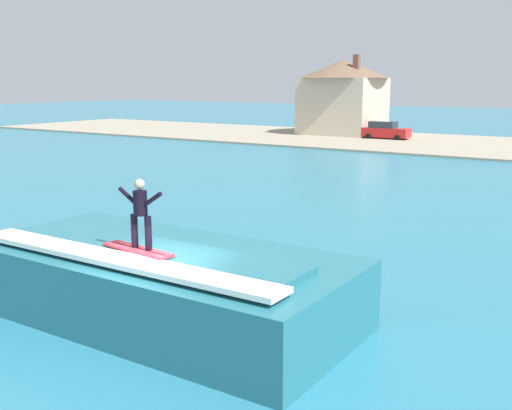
# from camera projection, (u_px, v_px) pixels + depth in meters

# --- Properties ---
(ground_plane) EXTENTS (260.00, 260.00, 0.00)m
(ground_plane) POSITION_uv_depth(u_px,v_px,m) (158.00, 336.00, 14.03)
(ground_plane) COLOR teal
(wave_crest) EXTENTS (9.60, 4.46, 1.89)m
(wave_crest) POSITION_uv_depth(u_px,v_px,m) (160.00, 283.00, 14.98)
(wave_crest) COLOR #246775
(wave_crest) RESTS_ON ground_plane
(surfboard) EXTENTS (2.04, 0.63, 0.06)m
(surfboard) POSITION_uv_depth(u_px,v_px,m) (138.00, 250.00, 14.09)
(surfboard) COLOR #D8333F
(surfboard) RESTS_ON wave_crest
(surfer) EXTENTS (1.30, 0.32, 1.62)m
(surfer) POSITION_uv_depth(u_px,v_px,m) (140.00, 210.00, 13.89)
(surfer) COLOR black
(surfer) RESTS_ON surfboard
(car_near_shore) EXTENTS (4.57, 2.02, 1.86)m
(car_near_shore) POSITION_uv_depth(u_px,v_px,m) (385.00, 131.00, 60.15)
(car_near_shore) COLOR red
(car_near_shore) RESTS_ON ground_plane
(house_with_chimney) EXTENTS (9.45, 9.45, 8.38)m
(house_with_chimney) POSITION_uv_depth(u_px,v_px,m) (343.00, 94.00, 64.95)
(house_with_chimney) COLOR beige
(house_with_chimney) RESTS_ON ground_plane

